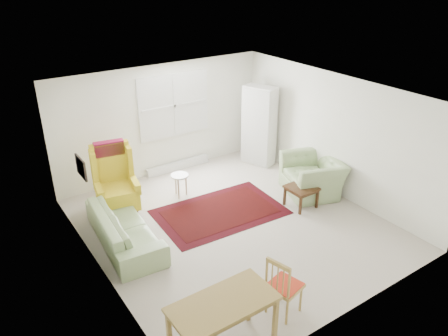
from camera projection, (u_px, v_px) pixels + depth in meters
room at (228, 159)px, 7.81m from camera, size 5.04×5.54×2.51m
rug at (220, 212)px, 8.57m from camera, size 2.52×1.69×0.02m
sofa at (124, 222)px, 7.49m from camera, size 0.99×2.16×0.85m
armchair at (313, 172)px, 9.11m from camera, size 1.39×1.49×0.94m
wingback_chair at (116, 180)px, 8.35m from camera, size 0.91×0.94×1.34m
coffee_table at (301, 196)px, 8.69m from camera, size 0.54×0.54×0.44m
stool at (180, 185)px, 9.07m from camera, size 0.45×0.45×0.49m
cabinet at (259, 126)px, 10.27m from camera, size 0.63×0.85×1.89m
desk at (223, 328)px, 5.34m from camera, size 1.31×0.66×0.83m
desk_chair at (285, 285)px, 5.96m from camera, size 0.51×0.51×0.96m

